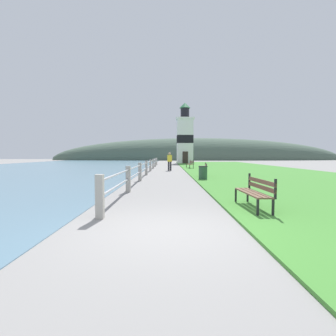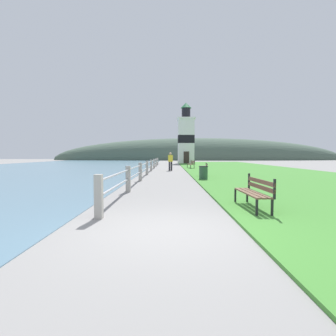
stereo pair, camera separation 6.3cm
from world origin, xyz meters
name	(u,v)px [view 1 (the left image)]	position (x,y,z in m)	size (l,w,h in m)	color
ground_plane	(165,231)	(0.00, 0.00, 0.00)	(160.00, 160.00, 0.00)	gray
grass_verge	(252,171)	(7.63, 18.73, 0.03)	(12.00, 56.19, 0.06)	#428433
water_strip	(14,171)	(-14.13, 18.73, 0.01)	(24.00, 89.91, 0.01)	slate
seawall_railing	(149,165)	(-1.53, 16.42, 0.61)	(0.18, 31.02, 1.05)	#A8A399
park_bench_near	(256,190)	(2.48, 2.01, 0.54)	(0.52, 1.91, 0.94)	brown
park_bench_midway	(205,169)	(2.49, 12.48, 0.54)	(0.64, 1.72, 0.94)	brown
park_bench_far	(191,164)	(2.49, 22.87, 0.54)	(0.70, 1.93, 0.94)	brown
lighthouse	(186,138)	(2.90, 38.96, 4.34)	(3.02, 3.02, 10.14)	white
person_strolling	(170,161)	(0.23, 19.38, 0.93)	(0.44, 0.27, 1.72)	#28282D
trash_bin	(204,173)	(2.15, 10.33, 0.42)	(0.54, 0.54, 0.84)	#2D5138
distant_hillside	(197,160)	(8.00, 67.46, 0.00)	(80.00, 16.00, 12.00)	#475B4C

